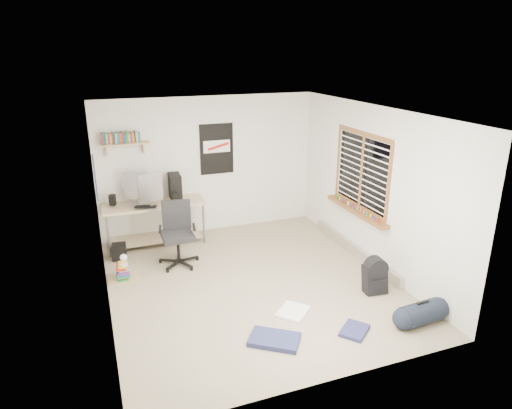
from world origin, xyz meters
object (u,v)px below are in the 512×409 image
object	(u,v)px
desk	(155,223)
book_stack	(123,270)
office_chair	(178,236)
backpack	(375,279)
duffel_bag	(421,314)

from	to	relation	value
desk	book_stack	xyz separation A→B (m)	(-0.67, -1.22, -0.21)
book_stack	office_chair	bearing A→B (deg)	13.18
backpack	book_stack	bearing A→B (deg)	159.45
duffel_bag	book_stack	xyz separation A→B (m)	(-3.40, 2.51, 0.01)
office_chair	book_stack	world-z (taller)	office_chair
desk	office_chair	distance (m)	1.04
desk	book_stack	bearing A→B (deg)	-123.31
office_chair	duffel_bag	xyz separation A→B (m)	(2.52, -2.71, -0.35)
desk	backpack	xyz separation A→B (m)	(2.64, -2.84, -0.16)
office_chair	backpack	bearing A→B (deg)	-26.84
office_chair	duffel_bag	world-z (taller)	office_chair
duffel_bag	desk	bearing A→B (deg)	121.45
office_chair	backpack	world-z (taller)	office_chair
desk	duffel_bag	xyz separation A→B (m)	(2.73, -3.72, -0.22)
desk	office_chair	xyz separation A→B (m)	(0.21, -1.01, 0.12)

